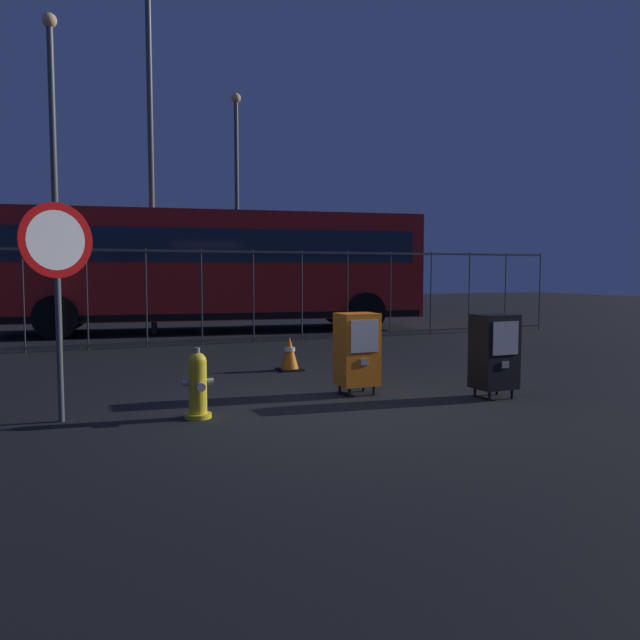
# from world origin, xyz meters

# --- Properties ---
(ground_plane) EXTENTS (60.00, 60.00, 0.00)m
(ground_plane) POSITION_xyz_m (0.00, 0.00, 0.00)
(ground_plane) COLOR black
(fire_hydrant) EXTENTS (0.33, 0.32, 0.75)m
(fire_hydrant) POSITION_xyz_m (-1.57, 0.10, 0.35)
(fire_hydrant) COLOR yellow
(fire_hydrant) RESTS_ON ground_plane
(newspaper_box_primary) EXTENTS (0.48, 0.42, 1.02)m
(newspaper_box_primary) POSITION_xyz_m (0.55, 0.60, 0.57)
(newspaper_box_primary) COLOR black
(newspaper_box_primary) RESTS_ON ground_plane
(newspaper_box_secondary) EXTENTS (0.48, 0.42, 1.02)m
(newspaper_box_secondary) POSITION_xyz_m (1.98, -0.25, 0.57)
(newspaper_box_secondary) COLOR black
(newspaper_box_secondary) RESTS_ON ground_plane
(stop_sign) EXTENTS (0.71, 0.31, 2.23)m
(stop_sign) POSITION_xyz_m (-2.89, 0.48, 1.60)
(stop_sign) COLOR #4C4F54
(stop_sign) RESTS_ON ground_plane
(traffic_cone) EXTENTS (0.36, 0.36, 0.53)m
(traffic_cone) POSITION_xyz_m (0.46, 2.76, 0.26)
(traffic_cone) COLOR black
(traffic_cone) RESTS_ON ground_plane
(fence_barrier) EXTENTS (18.03, 0.04, 2.00)m
(fence_barrier) POSITION_xyz_m (0.00, 6.75, 1.02)
(fence_barrier) COLOR #2D2D33
(fence_barrier) RESTS_ON ground_plane
(bus_near) EXTENTS (10.76, 4.03, 3.00)m
(bus_near) POSITION_xyz_m (1.02, 9.75, 1.71)
(bus_near) COLOR red
(bus_near) RESTS_ON ground_plane
(street_light_near_left) EXTENTS (0.32, 0.32, 7.20)m
(street_light_near_left) POSITION_xyz_m (2.80, 13.80, 4.16)
(street_light_near_left) COLOR #4C4F54
(street_light_near_left) RESTS_ON ground_plane
(street_light_near_right) EXTENTS (0.32, 0.32, 7.06)m
(street_light_near_right) POSITION_xyz_m (-2.74, 8.83, 4.09)
(street_light_near_right) COLOR #4C4F54
(street_light_near_right) RESTS_ON ground_plane
(street_light_far_left) EXTENTS (0.32, 0.32, 8.38)m
(street_light_far_left) POSITION_xyz_m (-0.54, 9.57, 4.77)
(street_light_far_left) COLOR #4C4F54
(street_light_far_left) RESTS_ON ground_plane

